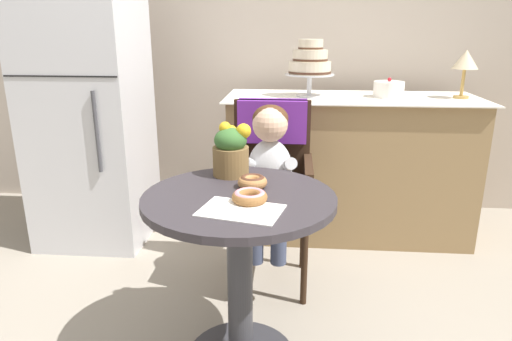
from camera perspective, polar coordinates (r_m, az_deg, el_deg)
back_wall at (r=3.43m, az=1.64°, el=18.02°), size 4.80×0.10×2.70m
cafe_table at (r=1.78m, az=-2.04°, el=-9.49°), size 0.72×0.72×0.72m
wicker_chair at (r=2.37m, az=1.88°, el=0.93°), size 0.42×0.45×0.95m
seated_child at (r=2.21m, az=1.68°, el=0.74°), size 0.27×0.32×0.73m
paper_napkin at (r=1.55m, az=-1.89°, el=-4.97°), size 0.31×0.25×0.00m
donut_front at (r=1.62m, az=-0.80°, el=-3.22°), size 0.13×0.13×0.04m
donut_mid at (r=1.77m, az=-0.45°, el=-1.34°), size 0.11×0.11×0.05m
flower_vase at (r=1.89m, az=-3.11°, el=2.66°), size 0.16×0.15×0.22m
display_counter at (r=3.02m, az=11.37°, el=0.55°), size 1.56×0.62×0.90m
tiered_cake_stand at (r=2.88m, az=6.73°, el=13.15°), size 0.30×0.30×0.34m
round_layer_cake at (r=2.97m, az=16.15°, el=9.67°), size 0.18×0.18×0.12m
table_lamp at (r=3.05m, az=24.58°, el=12.20°), size 0.15×0.15×0.28m
refrigerator at (r=2.99m, az=-20.07°, el=7.45°), size 0.64×0.63×1.70m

